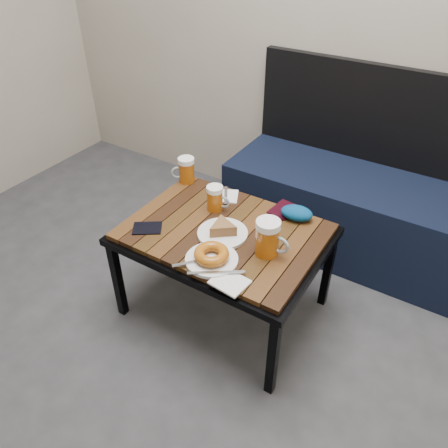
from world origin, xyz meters
The scene contains 12 objects.
bench centered at (0.19, 1.76, 0.27)m, with size 1.40×0.50×0.95m.
cafe_table centered at (-0.19, 0.99, 0.43)m, with size 0.84×0.62×0.47m.
beer_mug_left centered at (-0.55, 1.23, 0.54)m, with size 0.12×0.10×0.13m.
beer_mug_centre centered at (-0.30, 1.10, 0.53)m, with size 0.11×0.08×0.12m.
beer_mug_right centered at (0.04, 0.95, 0.55)m, with size 0.14×0.09×0.15m.
plate_pie centered at (-0.17, 0.96, 0.50)m, with size 0.21×0.21×0.06m.
plate_bagel centered at (-0.12, 0.80, 0.50)m, with size 0.26×0.23×0.06m.
napkin_left centered at (-0.31, 1.21, 0.48)m, with size 0.15×0.15×0.01m.
napkin_right centered at (0.00, 0.73, 0.48)m, with size 0.14×0.12×0.01m.
passport_navy centered at (-0.46, 0.83, 0.47)m, with size 0.09×0.12×0.01m, color black.
passport_burgundy centered at (-0.04, 1.25, 0.48)m, with size 0.10×0.13×0.01m, color black.
knit_pouch centered at (0.04, 1.22, 0.50)m, with size 0.14×0.09×0.06m, color navy.
Camera 1 is at (0.58, -0.24, 1.58)m, focal length 35.00 mm.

